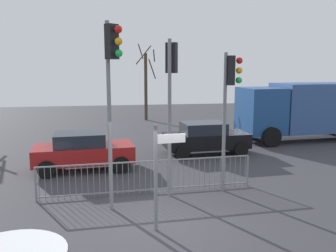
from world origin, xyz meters
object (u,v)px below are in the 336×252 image
(traffic_light_mid_right, at_px, (112,75))
(delivery_truck, at_px, (305,108))
(traffic_light_rear_left, at_px, (171,83))
(car_black_far, at_px, (205,138))
(car_red_mid, at_px, (83,150))
(bare_tree_centre, at_px, (146,83))
(traffic_light_foreground_left, at_px, (230,91))
(direction_sign_post, at_px, (158,172))

(traffic_light_mid_right, xyz_separation_m, delivery_truck, (10.49, 8.45, -2.03))
(traffic_light_rear_left, height_order, car_black_far, traffic_light_rear_left)
(car_red_mid, relative_size, bare_tree_centre, 0.69)
(car_red_mid, bearing_deg, traffic_light_mid_right, -80.06)
(car_black_far, xyz_separation_m, delivery_truck, (6.20, 2.31, 0.97))
(traffic_light_mid_right, bearing_deg, traffic_light_foreground_left, 153.21)
(car_black_far, relative_size, car_red_mid, 1.00)
(traffic_light_rear_left, height_order, direction_sign_post, traffic_light_rear_left)
(car_black_far, distance_m, car_red_mid, 5.68)
(car_black_far, bearing_deg, direction_sign_post, -116.85)
(direction_sign_post, distance_m, car_red_mid, 6.27)
(car_red_mid, height_order, delivery_truck, delivery_truck)
(delivery_truck, height_order, bare_tree_centre, bare_tree_centre)
(traffic_light_rear_left, bearing_deg, car_red_mid, 161.43)
(direction_sign_post, relative_size, delivery_truck, 0.37)
(traffic_light_mid_right, relative_size, direction_sign_post, 1.97)
(traffic_light_foreground_left, relative_size, delivery_truck, 0.61)
(traffic_light_foreground_left, xyz_separation_m, direction_sign_post, (-2.60, -2.49, -1.75))
(traffic_light_rear_left, bearing_deg, bare_tree_centre, 116.93)
(traffic_light_rear_left, xyz_separation_m, traffic_light_foreground_left, (1.85, -0.01, -0.27))
(car_red_mid, distance_m, bare_tree_centre, 13.86)
(traffic_light_rear_left, relative_size, direction_sign_post, 1.82)
(bare_tree_centre, bearing_deg, traffic_light_rear_left, -93.51)
(traffic_light_mid_right, bearing_deg, delivery_truck, 176.13)
(traffic_light_rear_left, xyz_separation_m, car_black_far, (2.50, 5.09, -2.74))
(traffic_light_rear_left, bearing_deg, car_black_far, 94.27)
(traffic_light_rear_left, distance_m, car_red_mid, 5.20)
(direction_sign_post, bearing_deg, car_black_far, 59.94)
(traffic_light_mid_right, relative_size, car_black_far, 1.33)
(traffic_light_mid_right, height_order, traffic_light_foreground_left, traffic_light_mid_right)
(car_black_far, distance_m, bare_tree_centre, 11.66)
(direction_sign_post, xyz_separation_m, delivery_truck, (9.46, 9.90, 0.25))
(car_red_mid, bearing_deg, bare_tree_centre, 69.06)
(traffic_light_mid_right, height_order, car_black_far, traffic_light_mid_right)
(traffic_light_foreground_left, xyz_separation_m, delivery_truck, (6.86, 7.41, -1.50))
(traffic_light_rear_left, height_order, delivery_truck, traffic_light_rear_left)
(car_black_far, bearing_deg, traffic_light_rear_left, -119.82)
(direction_sign_post, distance_m, bare_tree_centre, 19.11)
(delivery_truck, bearing_deg, bare_tree_centre, -53.92)
(traffic_light_rear_left, distance_m, delivery_truck, 11.56)
(traffic_light_foreground_left, relative_size, bare_tree_centre, 0.78)
(direction_sign_post, bearing_deg, traffic_light_rear_left, 66.41)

